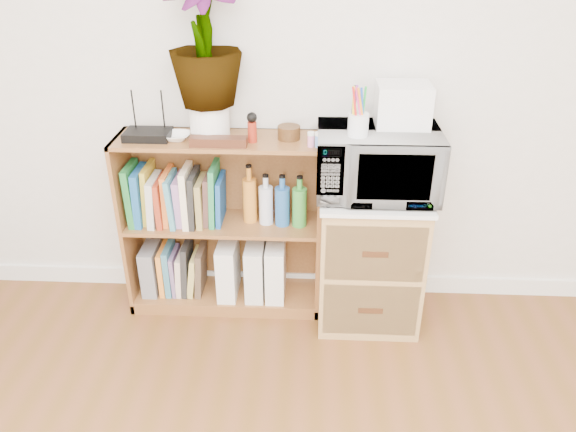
{
  "coord_description": "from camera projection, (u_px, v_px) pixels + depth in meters",
  "views": [
    {
      "loc": [
        0.11,
        -0.4,
        1.88
      ],
      "look_at": [
        -0.01,
        1.95,
        0.62
      ],
      "focal_mm": 35.0,
      "sensor_mm": 36.0,
      "label": 1
    }
  ],
  "objects": [
    {
      "name": "wicker_unit",
      "position": [
        369.0,
        258.0,
        2.85
      ],
      "size": [
        0.5,
        0.45,
        0.7
      ],
      "primitive_type": "cube",
      "color": "#9E7542",
      "rests_on": "ground"
    },
    {
      "name": "bookshelf",
      "position": [
        223.0,
        226.0,
        2.89
      ],
      "size": [
        1.0,
        0.3,
        0.95
      ],
      "primitive_type": "cube",
      "color": "brown",
      "rests_on": "ground"
    },
    {
      "name": "wooden_bowl",
      "position": [
        289.0,
        132.0,
        2.64
      ],
      "size": [
        0.11,
        0.11,
        0.06
      ],
      "primitive_type": "cylinder",
      "color": "#3A2210",
      "rests_on": "bookshelf"
    },
    {
      "name": "router",
      "position": [
        148.0,
        135.0,
        2.65
      ],
      "size": [
        0.21,
        0.15,
        0.04
      ],
      "primitive_type": "cube",
      "color": "black",
      "rests_on": "bookshelf"
    },
    {
      "name": "microwave",
      "position": [
        377.0,
        163.0,
        2.59
      ],
      "size": [
        0.56,
        0.38,
        0.31
      ],
      "primitive_type": "imported",
      "rotation": [
        0.0,
        0.0,
        0.01
      ],
      "color": "silver",
      "rests_on": "wicker_unit"
    },
    {
      "name": "skirting_board",
      "position": [
        292.0,
        280.0,
        3.19
      ],
      "size": [
        4.0,
        0.02,
        0.1
      ],
      "primitive_type": "cube",
      "color": "white",
      "rests_on": "ground"
    },
    {
      "name": "white_bowl",
      "position": [
        176.0,
        137.0,
        2.64
      ],
      "size": [
        0.13,
        0.13,
        0.03
      ],
      "primitive_type": "imported",
      "color": "white",
      "rests_on": "bookshelf"
    },
    {
      "name": "magazine_holder_left",
      "position": [
        228.0,
        268.0,
        2.99
      ],
      "size": [
        0.1,
        0.25,
        0.31
      ],
      "primitive_type": "cube",
      "color": "white",
      "rests_on": "bookshelf"
    },
    {
      "name": "magazine_holder_right",
      "position": [
        276.0,
        269.0,
        2.98
      ],
      "size": [
        0.1,
        0.25,
        0.31
      ],
      "primitive_type": "cube",
      "color": "white",
      "rests_on": "bookshelf"
    },
    {
      "name": "plant_pot",
      "position": [
        210.0,
        121.0,
        2.64
      ],
      "size": [
        0.19,
        0.19,
        0.16
      ],
      "primitive_type": "cylinder",
      "color": "white",
      "rests_on": "bookshelf"
    },
    {
      "name": "trinket_box",
      "position": [
        218.0,
        142.0,
        2.56
      ],
      "size": [
        0.26,
        0.07,
        0.04
      ],
      "primitive_type": "cube",
      "color": "#36190E",
      "rests_on": "bookshelf"
    },
    {
      "name": "magazine_holder_mid",
      "position": [
        256.0,
        269.0,
        2.99
      ],
      "size": [
        0.1,
        0.24,
        0.3
      ],
      "primitive_type": "cube",
      "color": "silver",
      "rests_on": "bookshelf"
    },
    {
      "name": "liquor_bottles",
      "position": [
        281.0,
        198.0,
        2.8
      ],
      "size": [
        0.4,
        0.07,
        0.31
      ],
      "color": "orange",
      "rests_on": "bookshelf"
    },
    {
      "name": "potted_plant",
      "position": [
        204.0,
        37.0,
        2.46
      ],
      "size": [
        0.34,
        0.34,
        0.6
      ],
      "primitive_type": "imported",
      "color": "#3E7B31",
      "rests_on": "plant_pot"
    },
    {
      "name": "small_appliance",
      "position": [
        403.0,
        105.0,
        2.54
      ],
      "size": [
        0.24,
        0.2,
        0.19
      ],
      "primitive_type": "cube",
      "color": "white",
      "rests_on": "microwave"
    },
    {
      "name": "file_box",
      "position": [
        152.0,
        268.0,
        3.03
      ],
      "size": [
        0.08,
        0.21,
        0.26
      ],
      "primitive_type": "cube",
      "color": "slate",
      "rests_on": "bookshelf"
    },
    {
      "name": "pen_cup",
      "position": [
        358.0,
        125.0,
        2.44
      ],
      "size": [
        0.09,
        0.09,
        0.1
      ],
      "primitive_type": "cylinder",
      "color": "white",
      "rests_on": "microwave"
    },
    {
      "name": "cookbooks",
      "position": [
        176.0,
        197.0,
        2.82
      ],
      "size": [
        0.47,
        0.2,
        0.31
      ],
      "color": "#1F7531",
      "rests_on": "bookshelf"
    },
    {
      "name": "paint_jars",
      "position": [
        318.0,
        140.0,
        2.55
      ],
      "size": [
        0.12,
        0.04,
        0.06
      ],
      "primitive_type": "cube",
      "color": "pink",
      "rests_on": "bookshelf"
    },
    {
      "name": "kokeshi_doll",
      "position": [
        252.0,
        132.0,
        2.6
      ],
      "size": [
        0.04,
        0.04,
        0.1
      ],
      "primitive_type": "cylinder",
      "color": "maroon",
      "rests_on": "bookshelf"
    },
    {
      "name": "lower_books",
      "position": [
        183.0,
        269.0,
        3.03
      ],
      "size": [
        0.24,
        0.19,
        0.3
      ],
      "color": "orange",
      "rests_on": "bookshelf"
    }
  ]
}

